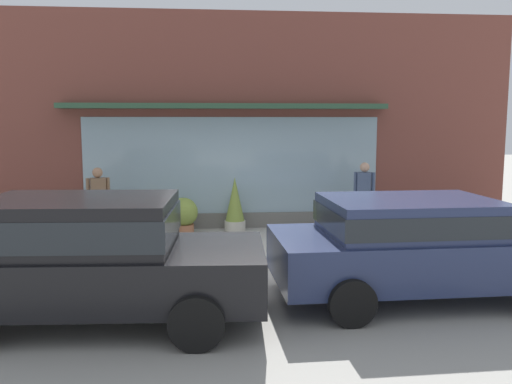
{
  "coord_description": "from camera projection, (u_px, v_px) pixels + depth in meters",
  "views": [
    {
      "loc": [
        -0.45,
        -9.85,
        2.55
      ],
      "look_at": [
        0.57,
        1.2,
        1.09
      ],
      "focal_mm": 37.79,
      "sensor_mm": 36.0,
      "label": 1
    }
  ],
  "objects": [
    {
      "name": "ground_plane",
      "position": [
        232.0,
        258.0,
        10.09
      ],
      "size": [
        60.0,
        60.0,
        0.0
      ],
      "primitive_type": "plane",
      "color": "#9E9B93"
    },
    {
      "name": "curb_strip",
      "position": [
        232.0,
        258.0,
        9.89
      ],
      "size": [
        14.0,
        0.24,
        0.12
      ],
      "primitive_type": "cube",
      "color": "#B2B2AD",
      "rests_on": "ground_plane"
    },
    {
      "name": "storefront",
      "position": [
        225.0,
        124.0,
        12.91
      ],
      "size": [
        14.0,
        0.81,
        5.11
      ],
      "color": "brown",
      "rests_on": "ground_plane"
    },
    {
      "name": "fire_hydrant",
      "position": [
        133.0,
        228.0,
        10.8
      ],
      "size": [
        0.39,
        0.36,
        0.89
      ],
      "color": "gold",
      "rests_on": "ground_plane"
    },
    {
      "name": "pedestrian_with_handbag",
      "position": [
        100.0,
        199.0,
        11.33
      ],
      "size": [
        0.65,
        0.28,
        1.6
      ],
      "rotation": [
        0.0,
        0.0,
        0.27
      ],
      "color": "#333847",
      "rests_on": "ground_plane"
    },
    {
      "name": "pedestrian_passerby",
      "position": [
        364.0,
        192.0,
        12.25
      ],
      "size": [
        0.45,
        0.3,
        1.63
      ],
      "rotation": [
        0.0,
        0.0,
        5.89
      ],
      "color": "#9E9384",
      "rests_on": "ground_plane"
    },
    {
      "name": "parked_car_navy",
      "position": [
        417.0,
        241.0,
        7.73
      ],
      "size": [
        4.32,
        2.21,
        1.46
      ],
      "rotation": [
        0.0,
        0.0,
        0.03
      ],
      "color": "navy",
      "rests_on": "ground_plane"
    },
    {
      "name": "parked_car_black",
      "position": [
        90.0,
        253.0,
        6.78
      ],
      "size": [
        4.29,
        2.21,
        1.6
      ],
      "rotation": [
        0.0,
        0.0,
        -0.05
      ],
      "color": "black",
      "rests_on": "ground_plane"
    },
    {
      "name": "potted_plant_trailing_edge",
      "position": [
        183.0,
        214.0,
        12.31
      ],
      "size": [
        0.67,
        0.67,
        0.83
      ],
      "color": "#9E6042",
      "rests_on": "ground_plane"
    },
    {
      "name": "potted_plant_low_front",
      "position": [
        71.0,
        215.0,
        11.93
      ],
      "size": [
        0.51,
        0.51,
        1.0
      ],
      "color": "#33473D",
      "rests_on": "ground_plane"
    },
    {
      "name": "potted_plant_window_center",
      "position": [
        235.0,
        205.0,
        12.6
      ],
      "size": [
        0.5,
        0.5,
        1.26
      ],
      "color": "#B7B2A3",
      "rests_on": "ground_plane"
    },
    {
      "name": "potted_plant_window_left",
      "position": [
        125.0,
        218.0,
        12.12
      ],
      "size": [
        0.36,
        0.36,
        0.82
      ],
      "color": "#4C4C51",
      "rests_on": "ground_plane"
    }
  ]
}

